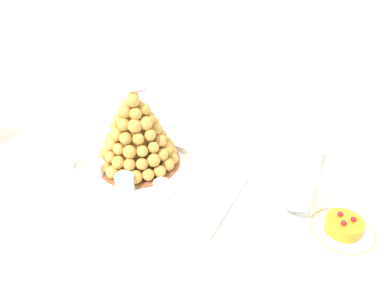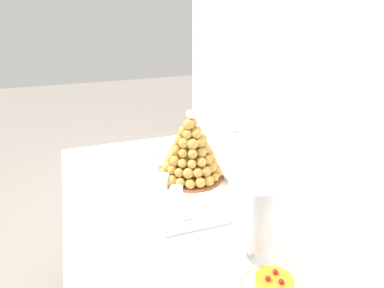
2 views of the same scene
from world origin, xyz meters
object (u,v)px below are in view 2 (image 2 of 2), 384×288
dessert_cup_centre (162,181)px  wine_glass (237,127)px  macaron_goblet (254,215)px  fruit_tart_plate (273,287)px  dessert_cup_left (151,157)px  dessert_cup_mid_left (159,168)px  dessert_cup_right (184,211)px  dessert_cup_mid_right (176,194)px  serving_tray (184,183)px  croquembouche (191,152)px

dessert_cup_centre → wine_glass: bearing=118.1°
macaron_goblet → fruit_tart_plate: (0.13, -0.01, -0.13)m
dessert_cup_left → dessert_cup_mid_left: 0.12m
dessert_cup_left → dessert_cup_right: bearing=0.9°
macaron_goblet → dessert_cup_centre: bearing=-163.5°
dessert_cup_mid_right → dessert_cup_mid_left: bearing=-179.0°
dessert_cup_mid_left → fruit_tart_plate: 0.73m
serving_tray → croquembouche: (-0.04, 0.04, 0.11)m
dessert_cup_mid_right → macaron_goblet: macaron_goblet is taller
dessert_cup_left → dessert_cup_centre: size_ratio=0.98×
fruit_tart_plate → wine_glass: (-0.83, 0.30, 0.11)m
wine_glass → dessert_cup_left: bearing=-91.1°
dessert_cup_right → fruit_tart_plate: size_ratio=0.32×
serving_tray → dessert_cup_centre: dessert_cup_centre is taller
croquembouche → dessert_cup_centre: (0.04, -0.13, -0.09)m
serving_tray → dessert_cup_mid_left: dessert_cup_mid_left is taller
dessert_cup_left → dessert_cup_centre: bearing=-2.2°
croquembouche → dessert_cup_mid_right: 0.21m
dessert_cup_mid_right → wine_glass: 0.54m
croquembouche → fruit_tart_plate: (0.64, -0.00, -0.11)m
dessert_cup_mid_left → macaron_goblet: bearing=11.6°
serving_tray → fruit_tart_plate: fruit_tart_plate is taller
dessert_cup_mid_left → wine_glass: wine_glass is taller
dessert_cup_left → wine_glass: bearing=88.9°
croquembouche → dessert_cup_left: croquembouche is taller
serving_tray → wine_glass: size_ratio=3.60×
serving_tray → dessert_cup_right: size_ratio=11.50×
serving_tray → dessert_cup_right: (0.23, -0.07, 0.02)m
dessert_cup_right → dessert_cup_mid_right: bearing=177.0°
dessert_cup_centre → dessert_cup_mid_left: bearing=171.2°
dessert_cup_mid_right → fruit_tart_plate: dessert_cup_mid_right is taller
dessert_cup_centre → dessert_cup_mid_right: size_ratio=1.05×
serving_tray → dessert_cup_centre: (0.01, -0.09, 0.03)m
dessert_cup_mid_right → fruit_tart_plate: size_ratio=0.31×
fruit_tart_plate → croquembouche: bearing=179.7°
dessert_cup_mid_left → dessert_cup_mid_right: 0.23m
serving_tray → croquembouche: croquembouche is taller
dessert_cup_right → fruit_tart_plate: 0.40m
dessert_cup_left → wine_glass: 0.43m
serving_tray → dessert_cup_right: bearing=-18.2°
dessert_cup_left → macaron_goblet: bearing=10.3°
dessert_cup_centre → serving_tray: bearing=93.5°
dessert_cup_centre → fruit_tart_plate: size_ratio=0.33×
serving_tray → wine_glass: (-0.23, 0.34, 0.12)m
croquembouche → dessert_cup_left: (-0.20, -0.12, -0.09)m
croquembouche → macaron_goblet: size_ratio=1.22×
serving_tray → dessert_cup_centre: size_ratio=10.98×
croquembouche → macaron_goblet: (0.51, 0.01, 0.02)m
dessert_cup_mid_left → dessert_cup_right: bearing=-0.3°
dessert_cup_left → macaron_goblet: macaron_goblet is taller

